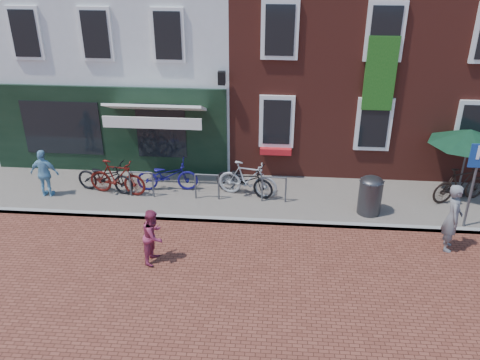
# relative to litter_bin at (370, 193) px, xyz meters

# --- Properties ---
(ground) EXTENTS (80.00, 80.00, 0.00)m
(ground) POSITION_rel_litter_bin_xyz_m (-3.23, -0.77, -0.73)
(ground) COLOR brown
(sidewalk) EXTENTS (24.00, 3.00, 0.10)m
(sidewalk) POSITION_rel_litter_bin_xyz_m (-2.23, 0.73, -0.68)
(sidewalk) COLOR slate
(sidewalk) RESTS_ON ground
(building_stucco) EXTENTS (8.00, 8.00, 9.00)m
(building_stucco) POSITION_rel_litter_bin_xyz_m (-8.23, 6.23, 3.77)
(building_stucco) COLOR silver
(building_stucco) RESTS_ON ground
(building_brick_mid) EXTENTS (6.00, 8.00, 10.00)m
(building_brick_mid) POSITION_rel_litter_bin_xyz_m (-1.23, 6.23, 4.27)
(building_brick_mid) COLOR maroon
(building_brick_mid) RESTS_ON ground
(litter_bin) EXTENTS (0.66, 0.66, 1.21)m
(litter_bin) POSITION_rel_litter_bin_xyz_m (0.00, 0.00, 0.00)
(litter_bin) COLOR #363538
(litter_bin) RESTS_ON sidewalk
(parking_sign) EXTENTS (0.50, 0.08, 2.52)m
(parking_sign) POSITION_rel_litter_bin_xyz_m (2.51, -0.53, 1.07)
(parking_sign) COLOR #4C4C4F
(parking_sign) RESTS_ON sidewalk
(parasol) EXTENTS (2.35, 2.35, 2.20)m
(parasol) POSITION_rel_litter_bin_xyz_m (2.93, 1.44, 1.33)
(parasol) COLOR #4C4C4F
(parasol) RESTS_ON sidewalk
(woman) EXTENTS (0.55, 0.73, 1.81)m
(woman) POSITION_rel_litter_bin_xyz_m (1.80, -1.51, 0.18)
(woman) COLOR slate
(woman) RESTS_ON ground
(boy) EXTENTS (0.64, 0.77, 1.41)m
(boy) POSITION_rel_litter_bin_xyz_m (-5.58, -2.69, -0.02)
(boy) COLOR #972F4D
(boy) RESTS_ON ground
(cafe_person) EXTENTS (0.89, 0.40, 1.49)m
(cafe_person) POSITION_rel_litter_bin_xyz_m (-9.61, 0.23, 0.12)
(cafe_person) COLOR #71AAC9
(cafe_person) RESTS_ON sidewalk
(bicycle_0) EXTENTS (1.98, 1.01, 0.99)m
(bicycle_0) POSITION_rel_litter_bin_xyz_m (-7.92, 0.65, -0.13)
(bicycle_0) COLOR black
(bicycle_0) RESTS_ON sidewalk
(bicycle_1) EXTENTS (1.89, 0.79, 1.10)m
(bicycle_1) POSITION_rel_litter_bin_xyz_m (-7.50, 0.54, -0.07)
(bicycle_1) COLOR #4D100B
(bicycle_1) RESTS_ON sidewalk
(bicycle_2) EXTENTS (1.95, 0.86, 0.99)m
(bicycle_2) POSITION_rel_litter_bin_xyz_m (-6.04, 0.93, -0.13)
(bicycle_2) COLOR navy
(bicycle_2) RESTS_ON sidewalk
(bicycle_3) EXTENTS (1.90, 0.88, 1.10)m
(bicycle_3) POSITION_rel_litter_bin_xyz_m (-3.54, 0.77, -0.07)
(bicycle_3) COLOR #A4A5A7
(bicycle_3) RESTS_ON sidewalk
(bicycle_4) EXTENTS (2.00, 1.26, 0.99)m
(bicycle_4) POSITION_rel_litter_bin_xyz_m (-3.64, 0.83, -0.13)
(bicycle_4) COLOR black
(bicycle_4) RESTS_ON sidewalk
(bicycle_5) EXTENTS (1.89, 1.16, 1.10)m
(bicycle_5) POSITION_rel_litter_bin_xyz_m (2.76, 0.94, -0.07)
(bicycle_5) COLOR black
(bicycle_5) RESTS_ON sidewalk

